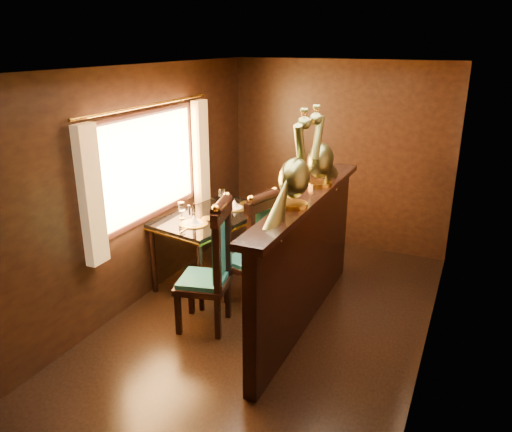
# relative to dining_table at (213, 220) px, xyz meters

# --- Properties ---
(ground) EXTENTS (5.00, 5.00, 0.00)m
(ground) POSITION_rel_dining_table_xyz_m (0.98, -0.78, -0.76)
(ground) COLOR black
(ground) RESTS_ON ground
(room_shell) EXTENTS (3.04, 5.04, 2.52)m
(room_shell) POSITION_rel_dining_table_xyz_m (0.89, -0.76, 0.83)
(room_shell) COLOR black
(room_shell) RESTS_ON ground
(partition) EXTENTS (0.26, 2.70, 1.36)m
(partition) POSITION_rel_dining_table_xyz_m (1.30, -0.48, -0.04)
(partition) COLOR black
(partition) RESTS_ON ground
(dining_table) EXTENTS (1.11, 1.54, 1.03)m
(dining_table) POSITION_rel_dining_table_xyz_m (0.00, 0.00, 0.00)
(dining_table) COLOR black
(dining_table) RESTS_ON ground
(chair_left) EXTENTS (0.59, 0.61, 1.36)m
(chair_left) POSITION_rel_dining_table_xyz_m (0.53, -0.91, -0.05)
(chair_left) COLOR black
(chair_left) RESTS_ON ground
(chair_right) EXTENTS (0.57, 0.59, 1.31)m
(chair_right) POSITION_rel_dining_table_xyz_m (0.72, -0.34, -0.07)
(chair_right) COLOR black
(chair_right) RESTS_ON ground
(peacock_left) EXTENTS (0.26, 0.69, 0.83)m
(peacock_left) POSITION_rel_dining_table_xyz_m (1.30, -0.87, 1.02)
(peacock_left) COLOR #1A4F3B
(peacock_left) RESTS_ON partition
(peacock_right) EXTENTS (0.26, 0.69, 0.82)m
(peacock_right) POSITION_rel_dining_table_xyz_m (1.30, -0.14, 1.01)
(peacock_right) COLOR #1A4F3B
(peacock_right) RESTS_ON partition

